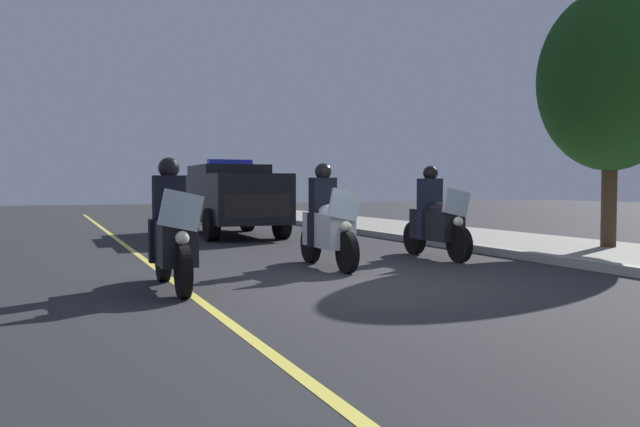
{
  "coord_description": "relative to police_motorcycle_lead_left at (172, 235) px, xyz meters",
  "views": [
    {
      "loc": [
        7.46,
        -4.04,
        1.35
      ],
      "look_at": [
        -1.93,
        0.0,
        0.9
      ],
      "focal_mm": 35.89,
      "sensor_mm": 36.0,
      "label": 1
    }
  ],
  "objects": [
    {
      "name": "curb_strip",
      "position": [
        0.91,
        6.52,
        -0.62
      ],
      "size": [
        48.0,
        0.24,
        0.15
      ],
      "primitive_type": "cube",
      "color": "#9E9B93",
      "rests_on": "ground"
    },
    {
      "name": "police_motorcycle_lead_left",
      "position": [
        0.0,
        0.0,
        0.0
      ],
      "size": [
        2.14,
        0.56,
        1.72
      ],
      "color": "black",
      "rests_on": "ground"
    },
    {
      "name": "lane_stripe_center",
      "position": [
        0.91,
        0.13,
        -0.7
      ],
      "size": [
        48.0,
        0.12,
        0.01
      ],
      "primitive_type": "cube",
      "color": "#E0D14C",
      "rests_on": "ground"
    },
    {
      "name": "ground_plane",
      "position": [
        0.91,
        2.54,
        -0.7
      ],
      "size": [
        80.0,
        80.0,
        0.0
      ],
      "primitive_type": "plane",
      "color": "#28282B"
    },
    {
      "name": "police_motorcycle_lead_right",
      "position": [
        -1.2,
        2.75,
        0.0
      ],
      "size": [
        2.14,
        0.56,
        1.72
      ],
      "color": "black",
      "rests_on": "ground"
    },
    {
      "name": "police_motorcycle_trailing",
      "position": [
        -1.65,
        5.14,
        0.0
      ],
      "size": [
        2.14,
        0.56,
        1.72
      ],
      "color": "black",
      "rests_on": "ground"
    },
    {
      "name": "police_suv",
      "position": [
        -8.39,
        3.09,
        0.37
      ],
      "size": [
        4.93,
        2.12,
        2.05
      ],
      "color": "black",
      "rests_on": "ground"
    },
    {
      "name": "cyclist_background",
      "position": [
        -14.38,
        5.18,
        0.14
      ],
      "size": [
        1.76,
        0.32,
        1.69
      ],
      "color": "black",
      "rests_on": "ground"
    },
    {
      "name": "tree_mid_block",
      "position": [
        -1.24,
        9.04,
        2.77
      ],
      "size": [
        2.9,
        2.9,
        5.23
      ],
      "color": "#42301E",
      "rests_on": "sidewalk_strip"
    }
  ]
}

